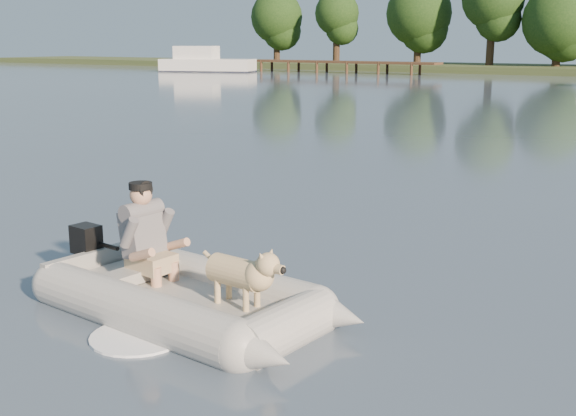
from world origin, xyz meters
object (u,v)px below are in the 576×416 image
Objects in this scene: man at (144,230)px; cabin_cruiser at (208,59)px; dock at (341,67)px; dog at (237,277)px; dinghy at (186,259)px.

cabin_cruiser is (-36.74, 46.77, 0.38)m from man.
cabin_cruiser is at bearing 133.71° from man.
dock is 58.25m from dog.
dinghy is at bearing -175.43° from dog.
man is 1.16× the size of dog.
dock is at bearing 122.46° from dinghy.
dock is 57.53m from man.
dinghy is at bearing -70.06° from cabin_cruiser.
dock is 2.04× the size of cabin_cruiser.
dinghy is 0.73m from man.
dock is 57.95m from dinghy.
cabin_cruiser is at bearing 134.63° from dog.
dog is at bearing 4.57° from dinghy.
dog is 0.11× the size of cabin_cruiser.
man is (25.53, -51.55, 0.26)m from dock.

